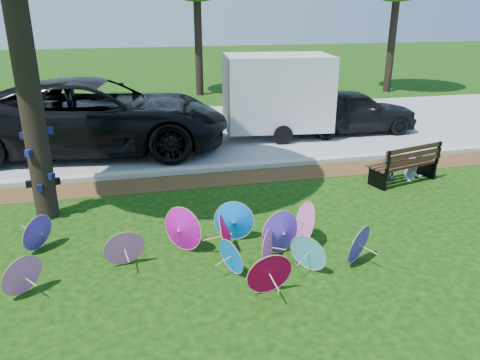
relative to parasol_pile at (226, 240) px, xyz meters
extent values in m
plane|color=black|center=(0.05, -0.66, -0.36)|extent=(90.00, 90.00, 0.00)
cube|color=#472D16|center=(0.05, 3.84, -0.36)|extent=(90.00, 1.00, 0.01)
cube|color=#B7B5AD|center=(0.05, 4.54, -0.30)|extent=(90.00, 0.30, 0.12)
cube|color=gray|center=(0.05, 8.69, -0.36)|extent=(90.00, 8.00, 0.01)
cylinder|color=black|center=(-3.21, 2.51, 2.81)|extent=(0.44, 0.44, 6.34)
cone|color=#5130C2|center=(0.97, -0.02, 0.02)|extent=(0.78, 0.41, 0.78)
cone|color=#EA63CB|center=(-1.67, 0.19, -0.02)|extent=(0.72, 0.38, 0.69)
cone|color=#4BB3DE|center=(1.23, -0.65, -0.03)|extent=(0.59, 0.64, 0.67)
cone|color=#EA63CB|center=(-3.16, -0.31, -0.03)|extent=(0.62, 0.61, 0.66)
cone|color=#C6013A|center=(0.40, -1.13, 0.00)|extent=(0.74, 0.31, 0.73)
cone|color=#BB08A0|center=(-0.71, 0.46, 0.04)|extent=(0.68, 0.68, 0.81)
cone|color=#5130C2|center=(2.07, -0.59, -0.01)|extent=(0.70, 0.60, 0.71)
cone|color=#EA63CB|center=(1.55, 0.30, 0.04)|extent=(0.35, 0.81, 0.80)
cone|color=#5130C2|center=(-3.10, 1.03, -0.03)|extent=(0.56, 0.67, 0.68)
cone|color=#016EE8|center=(0.02, -0.45, -0.05)|extent=(0.43, 0.63, 0.62)
cone|color=#C6013A|center=(0.05, 0.14, 0.02)|extent=(0.43, 0.80, 0.76)
cone|color=#016EE8|center=(0.27, 0.63, 0.01)|extent=(0.76, 0.39, 0.75)
cone|color=#EA63CB|center=(0.60, -0.28, -0.05)|extent=(0.42, 0.57, 0.62)
imported|color=black|center=(-2.37, 7.08, 0.69)|extent=(7.93, 4.42, 2.10)
imported|color=black|center=(5.79, 7.39, 0.37)|extent=(4.33, 1.81, 1.46)
cube|color=silver|center=(3.21, 7.52, 1.09)|extent=(3.49, 2.41, 2.90)
imported|color=#353748|center=(4.56, 2.77, 0.22)|extent=(0.49, 0.40, 1.17)
imported|color=silver|center=(5.26, 2.77, 0.20)|extent=(0.65, 0.57, 1.11)
cylinder|color=black|center=(-5.33, 13.48, 2.14)|extent=(0.36, 0.36, 5.00)
cylinder|color=black|center=(1.87, 15.61, 2.14)|extent=(0.36, 0.36, 5.00)
cylinder|color=black|center=(11.14, 14.42, 2.14)|extent=(0.36, 0.36, 5.00)
camera|label=1|loc=(-1.35, -6.85, 3.68)|focal=35.00mm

